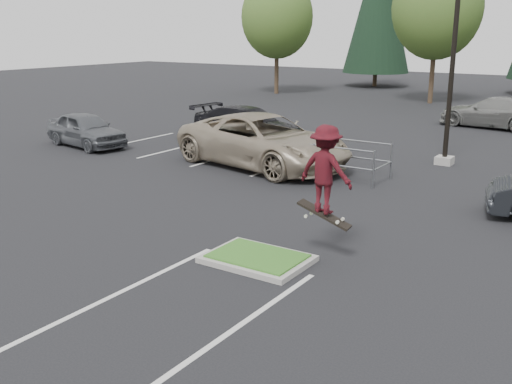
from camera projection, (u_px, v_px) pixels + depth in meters
The scene contains 13 objects.
ground at pixel (257, 262), 13.10m from camera, with size 120.00×120.00×0.00m, color black.
grass_median at pixel (257, 258), 13.08m from camera, with size 2.20×1.60×0.16m.
stall_lines at pixel (327, 192), 18.67m from camera, with size 22.62×17.60×0.01m.
light_pole at pixel (455, 39), 21.28m from camera, with size 0.70×0.60×10.12m.
decid_a at pixel (277, 19), 45.37m from camera, with size 5.44×5.44×8.91m.
decid_b at pixel (437, 11), 39.26m from camera, with size 5.89×5.89×9.64m.
conif_a at pixel (379, 2), 50.84m from camera, with size 5.72×5.72×13.00m.
cart_corral at pixel (312, 152), 20.93m from camera, with size 4.35×1.59×1.23m.
skateboarder at pixel (326, 170), 12.80m from camera, with size 1.29×0.81×2.23m.
car_l_tan at pixel (263, 141), 21.96m from camera, with size 3.17×6.88×1.91m, color gray.
car_l_black at pixel (247, 125), 26.47m from camera, with size 2.24×5.51×1.60m, color black.
car_l_grey at pixel (85, 130), 25.73m from camera, with size 1.73×4.29×1.46m, color #54575C.
car_far_silver at pixel (495, 112), 30.55m from camera, with size 2.22×5.46×1.59m, color gray.
Camera 1 is at (6.73, -10.22, 4.94)m, focal length 42.00 mm.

